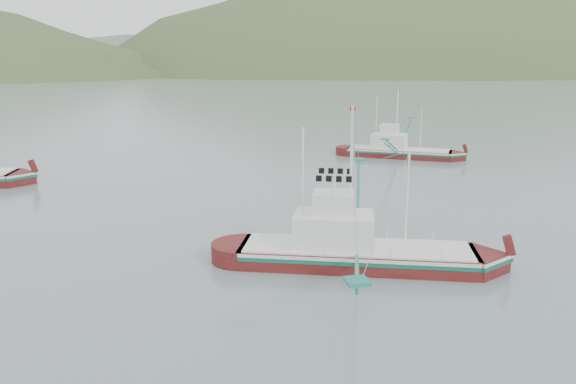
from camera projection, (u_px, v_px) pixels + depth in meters
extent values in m
plane|color=slate|center=(310.00, 269.00, 32.59)|extent=(1200.00, 1200.00, 0.00)
cube|color=#4C0E0C|center=(356.00, 262.00, 33.11)|extent=(14.23, 8.06, 1.84)
cube|color=silver|center=(357.00, 250.00, 32.93)|extent=(14.00, 8.04, 0.20)
cube|color=#0D5C47|center=(357.00, 254.00, 32.98)|extent=(14.00, 8.06, 0.20)
cube|color=silver|center=(357.00, 247.00, 32.89)|extent=(13.52, 7.66, 0.11)
cube|color=silver|center=(334.00, 230.00, 32.83)|extent=(5.32, 4.31, 2.02)
cube|color=silver|center=(334.00, 203.00, 32.44)|extent=(2.93, 2.70, 1.29)
cylinder|color=white|center=(351.00, 179.00, 31.99)|extent=(0.15, 0.15, 8.28)
cylinder|color=white|center=(303.00, 188.00, 32.47)|extent=(0.13, 0.13, 7.03)
cylinder|color=white|center=(407.00, 201.00, 31.89)|extent=(0.11, 0.11, 5.79)
cube|color=#4C0E0C|center=(399.00, 156.00, 69.17)|extent=(12.47, 9.33, 1.67)
cube|color=silver|center=(399.00, 150.00, 69.01)|extent=(12.29, 9.25, 0.18)
cube|color=#0D5C47|center=(399.00, 152.00, 69.06)|extent=(12.30, 9.27, 0.18)
cube|color=silver|center=(399.00, 149.00, 68.97)|extent=(11.84, 8.86, 0.10)
cube|color=silver|center=(389.00, 141.00, 69.16)|extent=(4.96, 4.45, 1.84)
cube|color=silver|center=(390.00, 129.00, 68.81)|extent=(2.81, 2.70, 1.17)
cylinder|color=white|center=(397.00, 118.00, 68.23)|extent=(0.13, 0.13, 7.52)
cylinder|color=white|center=(376.00, 122.00, 69.15)|extent=(0.12, 0.12, 6.39)
cylinder|color=white|center=(421.00, 129.00, 67.58)|extent=(0.10, 0.10, 5.27)
ellipsoid|color=#3E5029|center=(453.00, 72.00, 490.76)|extent=(684.00, 432.00, 306.00)
ellipsoid|color=slate|center=(201.00, 70.00, 570.96)|extent=(960.00, 400.00, 240.00)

